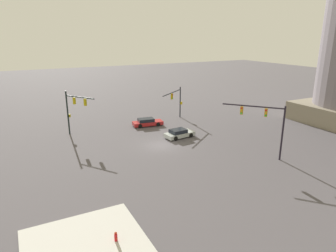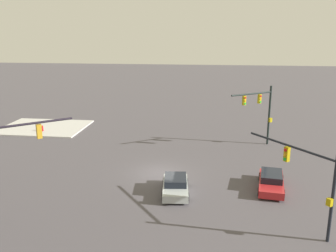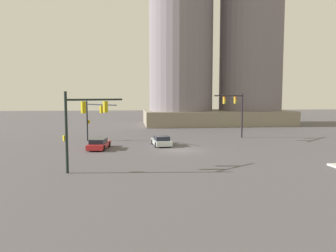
% 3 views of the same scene
% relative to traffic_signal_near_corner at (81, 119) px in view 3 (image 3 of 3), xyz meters
% --- Properties ---
extents(ground_plane, '(209.48, 209.48, 0.00)m').
position_rel_traffic_signal_near_corner_xyz_m(ground_plane, '(9.35, 8.99, -4.21)').
color(ground_plane, '#4F4B50').
extents(traffic_signal_near_corner, '(4.56, 3.07, 6.35)m').
position_rel_traffic_signal_near_corner_xyz_m(traffic_signal_near_corner, '(0.00, 0.00, 0.00)').
color(traffic_signal_near_corner, black).
rests_on(traffic_signal_near_corner, ground).
extents(traffic_signal_opposite_side, '(4.24, 5.74, 5.35)m').
position_rel_traffic_signal_near_corner_xyz_m(traffic_signal_opposite_side, '(-0.80, 16.90, -0.55)').
color(traffic_signal_opposite_side, black).
rests_on(traffic_signal_opposite_side, ground).
extents(traffic_signal_cross_street, '(5.44, 4.68, 6.36)m').
position_rel_traffic_signal_near_corner_xyz_m(traffic_signal_cross_street, '(18.48, 17.92, 0.38)').
color(traffic_signal_cross_street, black).
rests_on(traffic_signal_cross_street, ground).
extents(sedan_car_approaching, '(2.28, 4.37, 1.21)m').
position_rel_traffic_signal_near_corner_xyz_m(sedan_car_approaching, '(7.61, 12.75, -3.64)').
color(sedan_car_approaching, '#AFB7B6').
rests_on(sedan_car_approaching, ground).
extents(sedan_car_waiting_far, '(2.43, 4.91, 1.21)m').
position_rel_traffic_signal_near_corner_xyz_m(sedan_car_waiting_far, '(0.32, 11.04, -3.64)').
color(sedan_car_waiting_far, '#B42224').
rests_on(sedan_car_waiting_far, ground).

